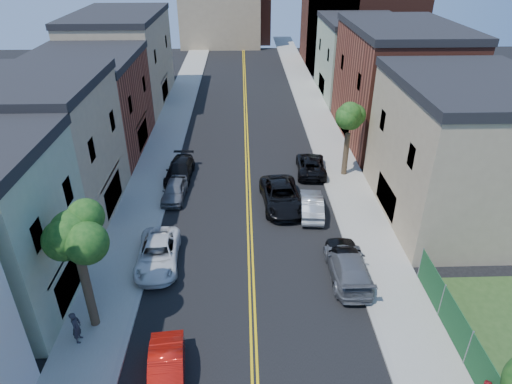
{
  "coord_description": "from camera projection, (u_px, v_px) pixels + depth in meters",
  "views": [
    {
      "loc": [
        -0.37,
        -2.53,
        16.9
      ],
      "look_at": [
        0.47,
        23.85,
        2.0
      ],
      "focal_mm": 31.36,
      "sensor_mm": 36.0,
      "label": 1
    }
  ],
  "objects": [
    {
      "name": "bldg_left_tan_far",
      "position": [
        123.0,
        61.0,
        51.32
      ],
      "size": [
        9.0,
        16.0,
        9.5
      ],
      "primitive_type": "cube",
      "color": "#998466",
      "rests_on": "ground"
    },
    {
      "name": "bldg_left_tan_near",
      "position": [
        38.0,
        154.0,
        29.68
      ],
      "size": [
        9.0,
        10.0,
        9.0
      ],
      "primitive_type": "cube",
      "color": "#998466",
      "rests_on": "ground"
    },
    {
      "name": "curb_right",
      "position": [
        307.0,
        130.0,
        45.47
      ],
      "size": [
        0.3,
        100.0,
        0.15
      ],
      "primitive_type": "cube",
      "color": "gray",
      "rests_on": "ground"
    },
    {
      "name": "white_pickup",
      "position": [
        158.0,
        254.0,
        26.41
      ],
      "size": [
        2.67,
        5.31,
        1.44
      ],
      "primitive_type": "imported",
      "rotation": [
        0.0,
        0.0,
        0.05
      ],
      "color": "silver",
      "rests_on": "ground"
    },
    {
      "name": "tree_left_mid",
      "position": [
        70.0,
        215.0,
        19.26
      ],
      "size": [
        5.2,
        5.2,
        9.29
      ],
      "color": "#3A2B1D",
      "rests_on": "sidewalk_left"
    },
    {
      "name": "black_car_left",
      "position": [
        180.0,
        170.0,
        36.06
      ],
      "size": [
        2.25,
        5.0,
        1.42
      ],
      "primitive_type": "imported",
      "rotation": [
        0.0,
        0.0,
        -0.05
      ],
      "color": "black",
      "rests_on": "ground"
    },
    {
      "name": "black_car_right",
      "position": [
        346.0,
        260.0,
        25.77
      ],
      "size": [
        1.93,
        4.73,
        1.61
      ],
      "primitive_type": "imported",
      "rotation": [
        0.0,
        0.0,
        3.13
      ],
      "color": "black",
      "rests_on": "ground"
    },
    {
      "name": "curb_left",
      "position": [
        185.0,
        131.0,
        45.13
      ],
      "size": [
        0.3,
        100.0,
        0.15
      ],
      "primitive_type": "cube",
      "color": "gray",
      "rests_on": "ground"
    },
    {
      "name": "church",
      "position": [
        354.0,
        15.0,
        65.79
      ],
      "size": [
        16.2,
        14.2,
        22.6
      ],
      "color": "#4C2319",
      "rests_on": "ground"
    },
    {
      "name": "black_suv_lane",
      "position": [
        281.0,
        196.0,
        32.21
      ],
      "size": [
        3.12,
        6.01,
        1.62
      ],
      "primitive_type": "imported",
      "rotation": [
        0.0,
        0.0,
        0.08
      ],
      "color": "black",
      "rests_on": "ground"
    },
    {
      "name": "dark_car_right_far",
      "position": [
        311.0,
        165.0,
        36.98
      ],
      "size": [
        2.6,
        5.09,
        1.38
      ],
      "primitive_type": "imported",
      "rotation": [
        0.0,
        0.0,
        3.08
      ],
      "color": "black",
      "rests_on": "ground"
    },
    {
      "name": "sidewalk_right",
      "position": [
        324.0,
        129.0,
        45.52
      ],
      "size": [
        3.2,
        100.0,
        0.15
      ],
      "primitive_type": "cube",
      "color": "gray",
      "rests_on": "ground"
    },
    {
      "name": "red_sedan",
      "position": [
        167.0,
        373.0,
        19.17
      ],
      "size": [
        1.97,
        4.44,
        1.42
      ],
      "primitive_type": "imported",
      "rotation": [
        0.0,
        0.0,
        0.11
      ],
      "color": "red",
      "rests_on": "ground"
    },
    {
      "name": "grey_car_left",
      "position": [
        175.0,
        190.0,
        33.23
      ],
      "size": [
        1.83,
        4.07,
        1.36
      ],
      "primitive_type": "imported",
      "rotation": [
        0.0,
        0.0,
        -0.06
      ],
      "color": "slate",
      "rests_on": "ground"
    },
    {
      "name": "backdrop_center",
      "position": [
        243.0,
        14.0,
        82.92
      ],
      "size": [
        10.0,
        8.0,
        10.0
      ],
      "primitive_type": "cube",
      "color": "brown",
      "rests_on": "ground"
    },
    {
      "name": "pedestrian_left",
      "position": [
        76.0,
        327.0,
        21.03
      ],
      "size": [
        0.42,
        0.63,
        1.73
      ],
      "primitive_type": "imported",
      "rotation": [
        0.0,
        0.0,
        1.57
      ],
      "color": "#27252D",
      "rests_on": "sidewalk_left"
    },
    {
      "name": "backdrop_left",
      "position": [
        220.0,
        11.0,
        78.83
      ],
      "size": [
        14.0,
        8.0,
        12.0
      ],
      "primitive_type": "cube",
      "color": "#998466",
      "rests_on": "ground"
    },
    {
      "name": "bldg_right_palegrn",
      "position": [
        360.0,
        60.0,
        54.08
      ],
      "size": [
        9.0,
        12.0,
        8.5
      ],
      "primitive_type": "cube",
      "color": "gray",
      "rests_on": "ground"
    },
    {
      "name": "grey_car_right",
      "position": [
        348.0,
        266.0,
        25.35
      ],
      "size": [
        2.2,
        5.34,
        1.55
      ],
      "primitive_type": "imported",
      "rotation": [
        0.0,
        0.0,
        3.14
      ],
      "color": "#5C5E64",
      "rests_on": "ground"
    },
    {
      "name": "bldg_right_brick",
      "position": [
        396.0,
        87.0,
        41.53
      ],
      "size": [
        9.0,
        14.0,
        10.0
      ],
      "primitive_type": "cube",
      "color": "brown",
      "rests_on": "ground"
    },
    {
      "name": "bldg_right_tan",
      "position": [
        460.0,
        155.0,
        29.59
      ],
      "size": [
        9.0,
        12.0,
        9.0
      ],
      "primitive_type": "cube",
      "color": "#998466",
      "rests_on": "ground"
    },
    {
      "name": "tree_right_far",
      "position": [
        351.0,
        108.0,
        34.03
      ],
      "size": [
        4.4,
        4.4,
        8.03
      ],
      "color": "#3A2B1D",
      "rests_on": "sidewalk_right"
    },
    {
      "name": "silver_car_right",
      "position": [
        312.0,
        205.0,
        31.32
      ],
      "size": [
        1.88,
        4.46,
        1.43
      ],
      "primitive_type": "imported",
      "rotation": [
        0.0,
        0.0,
        3.06
      ],
      "color": "#A0A3A7",
      "rests_on": "ground"
    },
    {
      "name": "sidewalk_left",
      "position": [
        168.0,
        131.0,
        45.08
      ],
      "size": [
        3.2,
        100.0,
        0.15
      ],
      "primitive_type": "cube",
      "color": "gray",
      "rests_on": "ground"
    },
    {
      "name": "fence_right",
      "position": [
        484.0,
        377.0,
        18.52
      ],
      "size": [
        0.04,
        15.0,
        1.9
      ],
      "primitive_type": "cube",
      "color": "#143F1E",
      "rests_on": "sidewalk_right"
    },
    {
      "name": "bldg_left_brick",
      "position": [
        88.0,
        107.0,
        39.5
      ],
      "size": [
        9.0,
        12.0,
        8.0
      ],
      "primitive_type": "cube",
      "color": "brown",
      "rests_on": "ground"
    }
  ]
}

